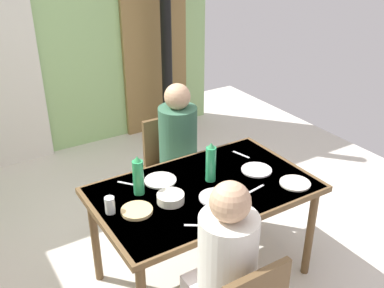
% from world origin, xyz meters
% --- Properties ---
extents(ground_plane, '(6.12, 6.12, 0.00)m').
position_xyz_m(ground_plane, '(0.00, 0.00, 0.00)').
color(ground_plane, silver).
extents(wall_back, '(4.15, 0.10, 2.68)m').
position_xyz_m(wall_back, '(0.00, 2.36, 1.34)').
color(wall_back, '#9CC87F').
rests_on(wall_back, ground_plane).
extents(door_wooden, '(0.80, 0.05, 2.00)m').
position_xyz_m(door_wooden, '(1.37, 2.28, 1.00)').
color(door_wooden, olive).
rests_on(door_wooden, ground_plane).
extents(stove_pipe_column, '(0.12, 0.12, 2.68)m').
position_xyz_m(stove_pipe_column, '(1.37, 2.01, 1.34)').
color(stove_pipe_column, black).
rests_on(stove_pipe_column, ground_plane).
extents(dining_table, '(1.43, 0.87, 0.74)m').
position_xyz_m(dining_table, '(0.43, -0.18, 0.67)').
color(dining_table, brown).
rests_on(dining_table, ground_plane).
extents(chair_far_diner, '(0.40, 0.40, 0.87)m').
position_xyz_m(chair_far_diner, '(0.62, 0.60, 0.50)').
color(chair_far_diner, brown).
rests_on(chair_far_diner, ground_plane).
extents(person_near_diner, '(0.30, 0.37, 0.77)m').
position_xyz_m(person_near_diner, '(0.13, -0.84, 0.78)').
color(person_near_diner, silver).
rests_on(person_near_diner, ground_plane).
extents(person_far_diner, '(0.30, 0.37, 0.77)m').
position_xyz_m(person_far_diner, '(0.62, 0.47, 0.78)').
color(person_far_diner, '#3B6A53').
rests_on(person_far_diner, ground_plane).
extents(water_bottle_green_near, '(0.07, 0.07, 0.27)m').
position_xyz_m(water_bottle_green_near, '(0.04, -0.03, 0.87)').
color(water_bottle_green_near, '#2F9D5D').
rests_on(water_bottle_green_near, dining_table).
extents(water_bottle_green_far, '(0.07, 0.07, 0.28)m').
position_xyz_m(water_bottle_green_far, '(0.51, -0.13, 0.87)').
color(water_bottle_green_far, '#2C9C5E').
rests_on(water_bottle_green_far, dining_table).
extents(serving_bowl_center, '(0.17, 0.17, 0.05)m').
position_xyz_m(serving_bowl_center, '(0.16, -0.21, 0.77)').
color(serving_bowl_center, silver).
rests_on(serving_bowl_center, dining_table).
extents(dinner_plate_near_left, '(0.21, 0.21, 0.01)m').
position_xyz_m(dinner_plate_near_left, '(0.85, -0.20, 0.75)').
color(dinner_plate_near_left, white).
rests_on(dinner_plate_near_left, dining_table).
extents(dinner_plate_near_right, '(0.22, 0.22, 0.01)m').
position_xyz_m(dinner_plate_near_right, '(0.42, -0.33, 0.75)').
color(dinner_plate_near_right, white).
rests_on(dinner_plate_near_right, dining_table).
extents(dinner_plate_far_center, '(0.20, 0.20, 0.01)m').
position_xyz_m(dinner_plate_far_center, '(0.96, -0.47, 0.75)').
color(dinner_plate_far_center, white).
rests_on(dinner_plate_far_center, dining_table).
extents(dinner_plate_far_side, '(0.21, 0.21, 0.01)m').
position_xyz_m(dinner_plate_far_side, '(0.22, 0.03, 0.75)').
color(dinner_plate_far_side, white).
rests_on(dinner_plate_far_side, dining_table).
extents(drinking_glass_by_near_diner, '(0.06, 0.06, 0.10)m').
position_xyz_m(drinking_glass_by_near_diner, '(-0.20, -0.12, 0.80)').
color(drinking_glass_by_near_diner, silver).
rests_on(drinking_glass_by_near_diner, dining_table).
extents(bread_plate_sliced, '(0.19, 0.19, 0.02)m').
position_xyz_m(bread_plate_sliced, '(-0.06, -0.20, 0.75)').
color(bread_plate_sliced, '#DBB77A').
rests_on(bread_plate_sliced, dining_table).
extents(cutlery_knife_near, '(0.15, 0.04, 0.00)m').
position_xyz_m(cutlery_knife_near, '(0.69, -0.38, 0.75)').
color(cutlery_knife_near, silver).
rests_on(cutlery_knife_near, dining_table).
extents(cutlery_fork_near, '(0.05, 0.15, 0.00)m').
position_xyz_m(cutlery_fork_near, '(0.91, 0.04, 0.75)').
color(cutlery_fork_near, silver).
rests_on(cutlery_fork_near, dining_table).
extents(cutlery_knife_far, '(0.13, 0.10, 0.00)m').
position_xyz_m(cutlery_knife_far, '(0.17, -0.50, 0.75)').
color(cutlery_knife_far, silver).
rests_on(cutlery_knife_far, dining_table).
extents(cutlery_fork_far, '(0.11, 0.13, 0.00)m').
position_xyz_m(cutlery_fork_far, '(0.02, 0.11, 0.75)').
color(cutlery_fork_far, silver).
rests_on(cutlery_fork_far, dining_table).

